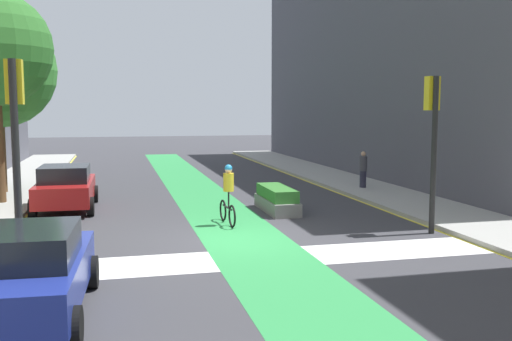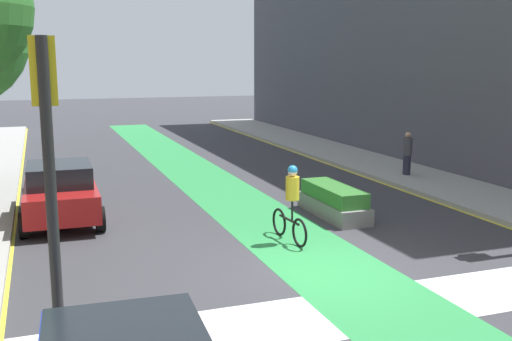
% 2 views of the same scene
% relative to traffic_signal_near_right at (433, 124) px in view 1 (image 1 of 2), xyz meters
% --- Properties ---
extents(ground_plane, '(120.00, 120.00, 0.00)m').
position_rel_traffic_signal_near_right_xyz_m(ground_plane, '(-5.62, 0.38, -3.10)').
color(ground_plane, '#38383D').
extents(bike_lane_paint, '(2.40, 60.00, 0.01)m').
position_rel_traffic_signal_near_right_xyz_m(bike_lane_paint, '(-5.31, 0.38, -3.09)').
color(bike_lane_paint, '#2D8C47').
rests_on(bike_lane_paint, ground_plane).
extents(crosswalk_band, '(12.00, 1.80, 0.01)m').
position_rel_traffic_signal_near_right_xyz_m(crosswalk_band, '(-5.62, -1.62, -3.10)').
color(crosswalk_band, silver).
rests_on(crosswalk_band, ground_plane).
extents(sidewalk_right, '(3.00, 60.00, 0.15)m').
position_rel_traffic_signal_near_right_xyz_m(sidewalk_right, '(1.88, 0.38, -3.02)').
color(sidewalk_right, '#9E9E99').
rests_on(sidewalk_right, ground_plane).
extents(curb_stripe_right, '(0.16, 60.00, 0.01)m').
position_rel_traffic_signal_near_right_xyz_m(curb_stripe_right, '(0.38, 0.38, -3.09)').
color(curb_stripe_right, yellow).
rests_on(curb_stripe_right, ground_plane).
extents(traffic_signal_near_right, '(0.35, 0.52, 4.43)m').
position_rel_traffic_signal_near_right_xyz_m(traffic_signal_near_right, '(0.00, 0.00, 0.00)').
color(traffic_signal_near_right, black).
rests_on(traffic_signal_near_right, ground_plane).
extents(traffic_signal_near_left, '(0.35, 0.52, 4.57)m').
position_rel_traffic_signal_near_right_xyz_m(traffic_signal_near_left, '(-10.73, -1.38, 0.09)').
color(traffic_signal_near_left, black).
rests_on(traffic_signal_near_left, ground_plane).
extents(car_blue_left_near, '(2.19, 4.28, 1.57)m').
position_rel_traffic_signal_near_right_xyz_m(car_blue_left_near, '(-10.15, -4.49, -2.30)').
color(car_blue_left_near, navy).
rests_on(car_blue_left_near, ground_plane).
extents(car_red_left_far, '(2.07, 4.23, 1.57)m').
position_rel_traffic_signal_near_right_xyz_m(car_red_left_far, '(-10.40, 6.34, -2.30)').
color(car_red_left_far, '#A51919').
rests_on(car_red_left_far, ground_plane).
extents(cyclist_in_lane, '(0.32, 1.73, 1.86)m').
position_rel_traffic_signal_near_right_xyz_m(cyclist_in_lane, '(-5.38, 2.46, -2.13)').
color(cyclist_in_lane, black).
rests_on(cyclist_in_lane, ground_plane).
extents(pedestrian_sidewalk_right_a, '(0.34, 0.34, 1.56)m').
position_rel_traffic_signal_near_right_xyz_m(pedestrian_sidewalk_right_a, '(1.65, 8.24, -2.16)').
color(pedestrian_sidewalk_right_a, '#262638').
rests_on(pedestrian_sidewalk_right_a, sidewalk_right).
extents(median_planter, '(0.92, 2.82, 0.85)m').
position_rel_traffic_signal_near_right_xyz_m(median_planter, '(-3.31, 4.32, -2.70)').
color(median_planter, slate).
rests_on(median_planter, ground_plane).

